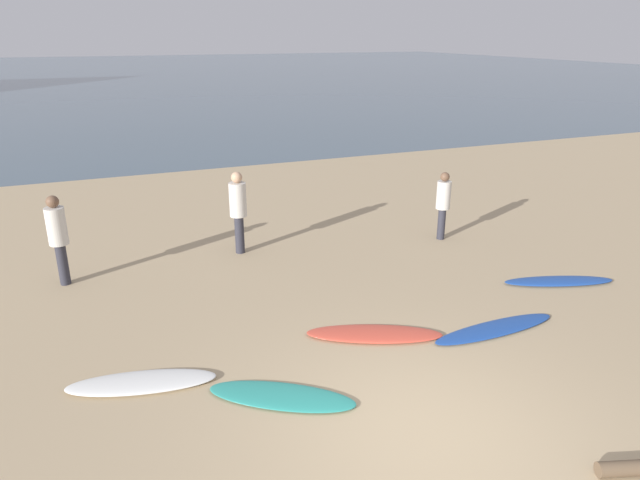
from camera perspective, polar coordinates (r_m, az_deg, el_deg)
The scene contains 10 objects.
ground_plane at distance 15.55m, azimuth -9.43°, elevation 2.90°, with size 120.00×120.00×0.20m, color tan.
ocean_water at distance 69.36m, azimuth -20.17°, elevation 15.27°, with size 140.00×100.00×0.01m, color #475B6B.
surfboard_0 at distance 8.16m, azimuth -17.33°, elevation -13.36°, with size 1.95×0.56×0.09m, color white.
surfboard_1 at distance 7.60m, azimuth -3.85°, elevation -15.24°, with size 1.93×0.59×0.06m, color teal.
surfboard_2 at distance 8.96m, azimuth 5.43°, elevation -9.27°, with size 2.09×0.58×0.08m, color #D84C38.
surfboard_3 at distance 9.49m, azimuth 17.01°, elevation -8.44°, with size 2.24×0.46×0.06m, color #1E479E.
surfboard_4 at distance 11.58m, azimuth 22.66°, elevation -3.79°, with size 2.06×0.45×0.08m, color #1E479E.
person_0 at distance 12.96m, azimuth 12.16°, elevation 3.89°, with size 0.31×0.31×1.54m.
person_1 at distance 11.34m, azimuth -24.65°, elevation 0.64°, with size 0.34×0.34×1.70m.
person_2 at distance 11.94m, azimuth -8.15°, elevation 3.38°, with size 0.35×0.35×1.75m.
Camera 1 is at (-3.15, -4.54, 4.42)m, focal length 32.16 mm.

